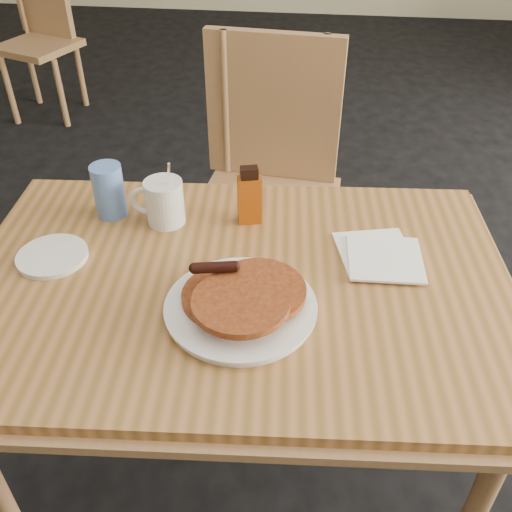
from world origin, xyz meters
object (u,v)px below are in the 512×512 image
Objects in this scene: chair_main_far at (269,164)px; blue_tumbler at (109,191)px; pancake_plate at (241,302)px; main_table at (237,293)px; coffee_mug at (163,201)px; syrup_bottle at (249,197)px; chair_wall_extra at (40,25)px.

blue_tumbler is at bearing -114.86° from chair_main_far.
blue_tumbler reaches higher than pancake_plate.
coffee_mug is at bearing 136.64° from main_table.
chair_main_far is 0.69m from blue_tumbler.
chair_main_far is at bearing 75.74° from syrup_bottle.
pancake_plate is at bearing -100.48° from syrup_bottle.
chair_wall_extra is at bearing 110.02° from syrup_bottle.
chair_wall_extra reaches higher than pancake_plate.
syrup_bottle is 1.11× the size of blue_tumbler.
pancake_plate is 2.07× the size of syrup_bottle.
blue_tumbler is at bearing 148.54° from main_table.
chair_wall_extra is at bearing 138.53° from chair_main_far.
pancake_plate is 0.48m from blue_tumbler.
chair_main_far is at bearing -26.83° from chair_wall_extra.
coffee_mug is (-0.23, 0.29, 0.03)m from pancake_plate.
syrup_bottle is 0.34m from blue_tumbler.
syrup_bottle is at bearing -83.59° from chair_main_far.
pancake_plate is 1.77× the size of coffee_mug.
chair_main_far is 1.13× the size of chair_wall_extra.
pancake_plate is at bearing -53.48° from coffee_mug.
coffee_mug reaches higher than blue_tumbler.
coffee_mug is 1.17× the size of syrup_bottle.
coffee_mug is (1.37, -2.27, 0.28)m from chair_wall_extra.
syrup_bottle reaches higher than chair_wall_extra.
blue_tumbler is (-0.14, 0.02, 0.01)m from coffee_mug.
main_table is 8.64× the size of syrup_bottle.
blue_tumbler is at bearing -41.06° from chair_wall_extra.
syrup_bottle reaches higher than main_table.
coffee_mug is at bearing -38.61° from chair_wall_extra.
pancake_plate is (0.03, -0.88, 0.17)m from chair_main_far.
syrup_bottle is at bearing 94.55° from pancake_plate.
coffee_mug reaches higher than pancake_plate.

